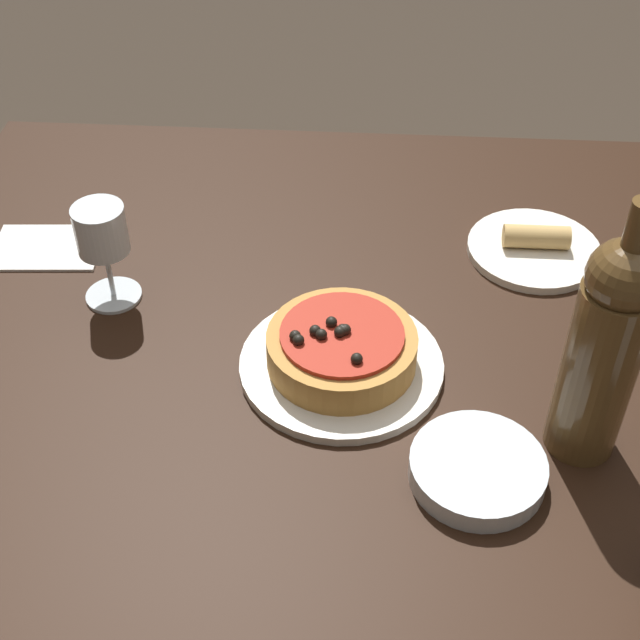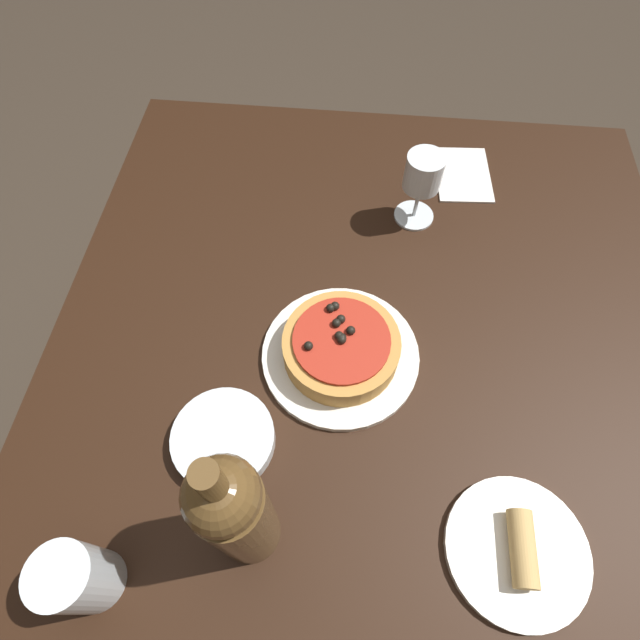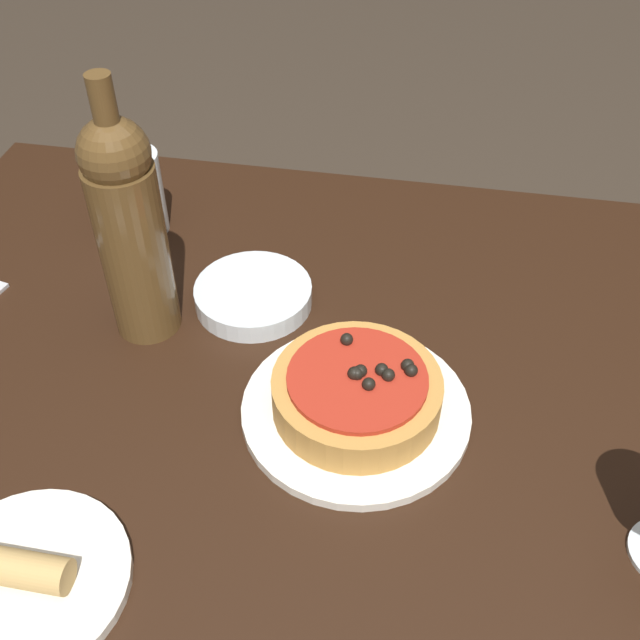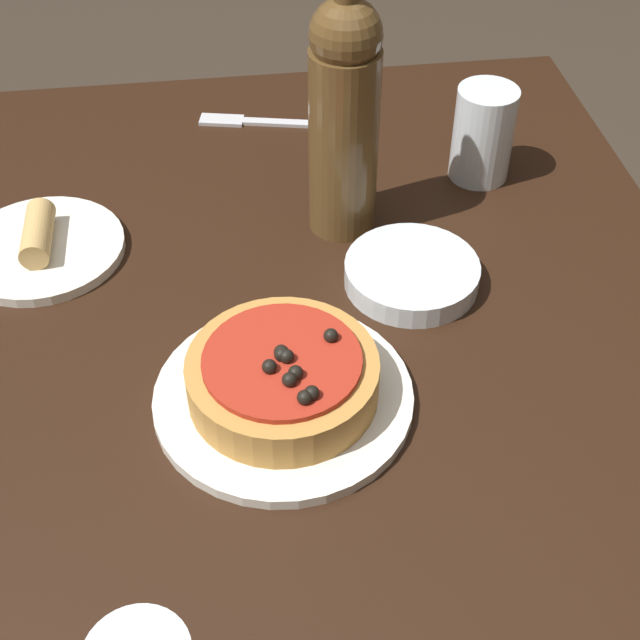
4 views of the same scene
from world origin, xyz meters
TOP-DOWN VIEW (x-y plane):
  - dining_table at (0.00, 0.00)m, footprint 1.25×1.05m
  - dinner_plate at (0.02, 0.05)m, footprint 0.25×0.25m
  - pizza at (0.02, 0.05)m, footprint 0.18×0.18m
  - wine_bottle at (-0.25, 0.14)m, footprint 0.08×0.08m
  - water_cup at (-0.33, 0.33)m, footprint 0.07×0.07m
  - side_bowl at (-0.14, 0.20)m, footprint 0.15×0.15m
  - side_plate at (-0.24, -0.20)m, footprint 0.19×0.19m

SIDE VIEW (x-z plane):
  - dining_table at x=0.00m, z-range 0.30..1.08m
  - dinner_plate at x=0.02m, z-range 0.78..0.79m
  - side_plate at x=-0.24m, z-range 0.77..0.81m
  - side_bowl at x=-0.14m, z-range 0.78..0.80m
  - pizza at x=0.02m, z-range 0.78..0.84m
  - water_cup at x=-0.33m, z-range 0.78..0.90m
  - wine_bottle at x=-0.25m, z-range 0.76..1.09m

